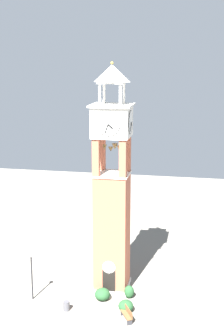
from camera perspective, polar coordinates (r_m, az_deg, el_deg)
ground at (r=41.81m, az=0.00°, el=-14.61°), size 80.00×80.00×0.00m
clock_tower at (r=38.64m, az=-0.00°, el=-3.90°), size 3.36×3.36×19.46m
park_bench at (r=37.06m, az=1.89°, el=-17.74°), size 1.18×1.61×0.95m
lamp_post at (r=39.26m, az=-10.00°, el=-12.13°), size 0.36×0.36×4.16m
trash_bin at (r=38.43m, az=-5.70°, el=-16.72°), size 0.52×0.52×0.80m
shrub_near_entry at (r=39.66m, az=-1.21°, el=-15.45°), size 1.30×1.30×1.01m
shrub_left_of_tower at (r=39.96m, az=2.14°, el=-15.15°), size 0.85×0.85×1.09m
shrub_behind_bench at (r=38.09m, az=1.74°, el=-16.81°), size 1.20×1.20×0.96m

